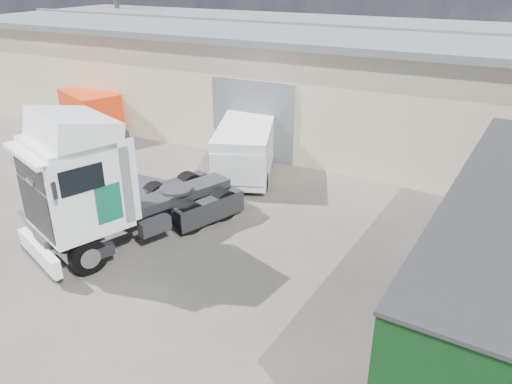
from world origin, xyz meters
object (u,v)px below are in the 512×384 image
at_px(tractor_unit, 104,189).
at_px(box_trailer, 501,244).
at_px(panel_van, 245,149).
at_px(orange_skip, 92,116).

relative_size(tractor_unit, box_trailer, 0.62).
xyz_separation_m(box_trailer, panel_van, (-9.87, 5.96, -1.18)).
xyz_separation_m(panel_van, orange_skip, (-9.70, 1.24, -0.13)).
bearing_deg(panel_van, tractor_unit, -119.65).
distance_m(box_trailer, orange_skip, 20.90).
distance_m(tractor_unit, orange_skip, 12.01).
relative_size(box_trailer, orange_skip, 2.74).
height_order(box_trailer, orange_skip, box_trailer).
height_order(box_trailer, panel_van, box_trailer).
distance_m(tractor_unit, box_trailer, 11.06).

